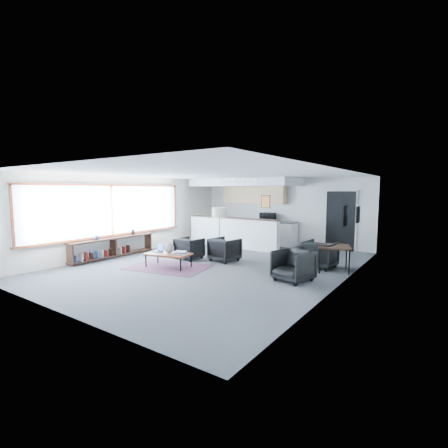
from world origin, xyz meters
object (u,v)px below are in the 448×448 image
Objects in this scene: laptop at (159,249)px; floor_lamp at (219,214)px; coffee_table at (169,254)px; ceramic_pot at (169,248)px; dining_chair_near at (293,267)px; armchair_right at (225,248)px; dining_chair_far at (320,255)px; dining_table at (334,248)px; microwave at (268,216)px; armchair_left at (189,247)px; book_stack at (181,253)px.

laptop is 2.17m from floor_lamp.
coffee_table is 4.82× the size of ceramic_pot.
armchair_right is at bearing 176.76° from dining_chair_near.
dining_chair_far is (3.48, 2.36, -0.01)m from coffee_table.
microwave is at bearing 139.87° from dining_table.
armchair_left is 1.27× the size of microwave.
armchair_left is at bearing 101.74° from ceramic_pot.
ceramic_pot is at bearing -179.51° from book_stack.
dining_table is at bearing 31.75° from book_stack.
floor_lamp is at bearing 76.42° from laptop.
floor_lamp is (0.46, 1.79, 1.03)m from coffee_table.
ceramic_pot is 0.35× the size of armchair_right.
ceramic_pot is 0.47× the size of microwave.
dining_chair_near reaches higher than book_stack.
dining_table is at bearing 28.81° from ceramic_pot.
laptop is 1.29× the size of ceramic_pot.
armchair_right is 0.49× the size of floor_lamp.
ceramic_pot is 0.17× the size of floor_lamp.
dining_chair_far reaches higher than dining_table.
laptop is 0.86× the size of book_stack.
coffee_table is 1.68× the size of armchair_right.
laptop is 0.61× the size of microwave.
armchair_right is (0.85, 1.50, -0.14)m from ceramic_pot.
laptop is at bearing 59.06° from armchair_right.
armchair_right is at bearing 63.76° from laptop.
armchair_right reaches higher than dining_table.
armchair_left reaches higher than dining_table.
armchair_right reaches higher than dining_chair_far.
armchair_right reaches higher than armchair_left.
ceramic_pot is 2.00m from floor_lamp.
dining_chair_near is at bearing -108.56° from dining_table.
dining_chair_far is at bearing 10.74° from floor_lamp.
armchair_left reaches higher than book_stack.
coffee_table is at bearing -153.13° from dining_chair_near.
dining_chair_far reaches higher than book_stack.
microwave reaches higher than laptop.
book_stack is 1.55m from armchair_right.
ceramic_pot reaches higher than laptop.
coffee_table is 1.21m from armchair_left.
microwave reaches higher than dining_table.
armchair_left is 4.07m from microwave.
armchair_left is 0.94× the size of armchair_right.
dining_table is at bearing 163.57° from dining_chair_far.
book_stack is 3.04m from dining_chair_near.
floor_lamp is at bearing -138.35° from armchair_left.
book_stack is 1.31m from armchair_left.
armchair_right is (1.22, 1.53, -0.07)m from laptop.
microwave is at bearing 74.34° from coffee_table.
floor_lamp reaches higher than microwave.
microwave is (0.43, 5.12, 0.76)m from coffee_table.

